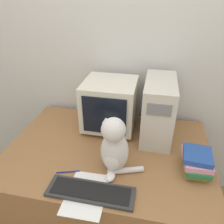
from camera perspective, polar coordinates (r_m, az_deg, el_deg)
wall_back at (r=1.75m, az=2.83°, el=15.88°), size 7.00×0.05×2.50m
desk at (r=1.76m, az=-0.94°, el=-18.55°), size 1.36×0.95×0.72m
crt_monitor at (r=1.63m, az=-0.55°, el=2.00°), size 0.38×0.37×0.37m
computer_tower at (r=1.56m, az=11.93°, el=0.75°), size 0.21×0.45×0.42m
keyboard at (r=1.24m, az=-5.60°, el=-20.02°), size 0.47×0.14×0.02m
cat at (r=1.24m, az=0.63°, el=-9.27°), size 0.26×0.21×0.37m
book_stack at (r=1.40m, az=21.20°, el=-11.94°), size 0.17×0.22×0.13m
pen at (r=1.36m, az=-11.37°, el=-15.06°), size 0.13×0.05×0.01m
paper_sheet at (r=1.24m, az=-6.71°, el=-20.44°), size 0.22×0.30×0.00m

